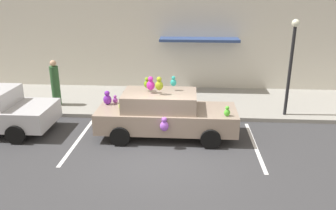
{
  "coord_description": "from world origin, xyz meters",
  "views": [
    {
      "loc": [
        0.78,
        -8.91,
        4.79
      ],
      "look_at": [
        0.04,
        2.16,
        0.9
      ],
      "focal_mm": 35.91,
      "sensor_mm": 36.0,
      "label": 1
    }
  ],
  "objects_px": {
    "teddy_bear_on_sidewalk": "(127,102)",
    "pedestrian_near_shopfront": "(55,84)",
    "plush_covered_car": "(165,114)",
    "street_lamp_post": "(291,58)"
  },
  "relations": [
    {
      "from": "plush_covered_car",
      "to": "teddy_bear_on_sidewalk",
      "type": "distance_m",
      "value": 2.59
    },
    {
      "from": "teddy_bear_on_sidewalk",
      "to": "street_lamp_post",
      "type": "height_order",
      "value": "street_lamp_post"
    },
    {
      "from": "teddy_bear_on_sidewalk",
      "to": "pedestrian_near_shopfront",
      "type": "xyz_separation_m",
      "value": [
        -3.06,
        0.49,
        0.52
      ]
    },
    {
      "from": "teddy_bear_on_sidewalk",
      "to": "pedestrian_near_shopfront",
      "type": "height_order",
      "value": "pedestrian_near_shopfront"
    },
    {
      "from": "pedestrian_near_shopfront",
      "to": "plush_covered_car",
      "type": "bearing_deg",
      "value": -27.85
    },
    {
      "from": "street_lamp_post",
      "to": "plush_covered_car",
      "type": "bearing_deg",
      "value": -156.7
    },
    {
      "from": "plush_covered_car",
      "to": "teddy_bear_on_sidewalk",
      "type": "height_order",
      "value": "plush_covered_car"
    },
    {
      "from": "plush_covered_car",
      "to": "pedestrian_near_shopfront",
      "type": "relative_size",
      "value": 2.45
    },
    {
      "from": "teddy_bear_on_sidewalk",
      "to": "pedestrian_near_shopfront",
      "type": "relative_size",
      "value": 0.42
    },
    {
      "from": "plush_covered_car",
      "to": "teddy_bear_on_sidewalk",
      "type": "relative_size",
      "value": 5.77
    }
  ]
}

